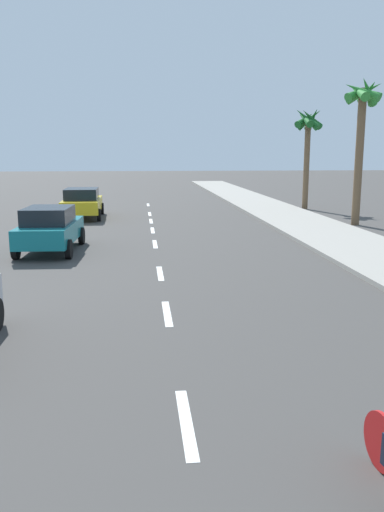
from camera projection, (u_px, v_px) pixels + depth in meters
ground_plane at (156, 248)px, 18.88m from camera, size 160.00×160.00×0.00m
sidewalk_strip at (330, 235)px, 21.53m from camera, size 3.60×80.00×0.14m
lane_stripe_2 at (186, 422)px, 6.70m from camera, size 0.16×1.80×0.01m
lane_stripe_3 at (167, 313)px, 11.23m from camera, size 0.16×1.80×0.01m
lane_stripe_4 at (160, 273)px, 14.95m from camera, size 0.16×1.80×0.01m
lane_stripe_5 at (155, 244)px, 19.71m from camera, size 0.16×1.80×0.01m
lane_stripe_6 at (153, 230)px, 23.20m from camera, size 0.16×1.80×0.01m
lane_stripe_7 at (151, 221)px, 26.30m from camera, size 0.16×1.80×0.01m
lane_stripe_8 at (150, 214)px, 29.35m from camera, size 0.16×1.80×0.01m
lane_stripe_9 at (148, 205)px, 34.47m from camera, size 0.16×1.80×0.01m
parked_car_teal at (50, 228)px, 18.09m from camera, size 2.03×4.12×1.57m
parked_car_yellow at (82, 202)px, 27.38m from camera, size 2.11×4.46×1.57m
palm_tree_far at (362, 113)px, 23.93m from camera, size 1.89×1.88×6.88m
palm_tree_distant at (308, 130)px, 30.96m from camera, size 1.91×1.91×6.13m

